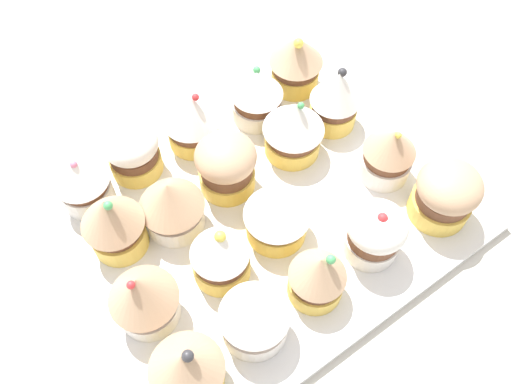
{
  "coord_description": "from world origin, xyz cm",
  "views": [
    {
      "loc": [
        -16.9,
        -23.96,
        51.16
      ],
      "look_at": [
        0.0,
        0.0,
        4.2
      ],
      "focal_mm": 38.58,
      "sensor_mm": 36.0,
      "label": 1
    }
  ],
  "objects_px": {
    "cupcake_5": "(143,296)",
    "cupcake_8": "(389,153)",
    "cupcake_10": "(171,204)",
    "cupcake_7": "(275,217)",
    "cupcake_13": "(336,98)",
    "cupcake_17": "(257,95)",
    "cupcake_6": "(220,255)",
    "cupcake_12": "(294,127)",
    "baking_tray": "(256,210)",
    "cupcake_9": "(113,222)",
    "cupcake_14": "(82,182)",
    "cupcake_0": "(186,368)",
    "cupcake_3": "(375,233)",
    "cupcake_11": "(226,165)",
    "cupcake_18": "(296,61)",
    "cupcake_4": "(446,194)",
    "cupcake_1": "(254,316)",
    "cupcake_16": "(191,119)",
    "cupcake_2": "(318,276)",
    "cupcake_15": "(132,150)"
  },
  "relations": [
    {
      "from": "cupcake_13",
      "to": "cupcake_3",
      "type": "bearing_deg",
      "value": -116.2
    },
    {
      "from": "cupcake_9",
      "to": "cupcake_10",
      "type": "relative_size",
      "value": 1.17
    },
    {
      "from": "cupcake_2",
      "to": "cupcake_15",
      "type": "height_order",
      "value": "cupcake_2"
    },
    {
      "from": "cupcake_5",
      "to": "cupcake_10",
      "type": "distance_m",
      "value": 0.1
    },
    {
      "from": "cupcake_0",
      "to": "cupcake_1",
      "type": "height_order",
      "value": "cupcake_0"
    },
    {
      "from": "cupcake_6",
      "to": "cupcake_2",
      "type": "bearing_deg",
      "value": -47.85
    },
    {
      "from": "cupcake_9",
      "to": "cupcake_10",
      "type": "xyz_separation_m",
      "value": [
        0.06,
        -0.01,
        -0.01
      ]
    },
    {
      "from": "cupcake_10",
      "to": "cupcake_13",
      "type": "distance_m",
      "value": 0.22
    },
    {
      "from": "baking_tray",
      "to": "cupcake_4",
      "type": "xyz_separation_m",
      "value": [
        0.15,
        -0.11,
        0.04
      ]
    },
    {
      "from": "cupcake_15",
      "to": "cupcake_5",
      "type": "bearing_deg",
      "value": -114.62
    },
    {
      "from": "cupcake_3",
      "to": "cupcake_14",
      "type": "height_order",
      "value": "cupcake_14"
    },
    {
      "from": "cupcake_13",
      "to": "cupcake_17",
      "type": "bearing_deg",
      "value": 138.76
    },
    {
      "from": "cupcake_10",
      "to": "cupcake_11",
      "type": "xyz_separation_m",
      "value": [
        0.07,
        0.01,
        -0.0
      ]
    },
    {
      "from": "cupcake_6",
      "to": "cupcake_10",
      "type": "xyz_separation_m",
      "value": [
        -0.01,
        0.07,
        0.0
      ]
    },
    {
      "from": "cupcake_11",
      "to": "cupcake_14",
      "type": "xyz_separation_m",
      "value": [
        -0.13,
        0.07,
        -0.0
      ]
    },
    {
      "from": "cupcake_4",
      "to": "cupcake_12",
      "type": "distance_m",
      "value": 0.17
    },
    {
      "from": "cupcake_0",
      "to": "cupcake_10",
      "type": "relative_size",
      "value": 1.08
    },
    {
      "from": "cupcake_11",
      "to": "cupcake_10",
      "type": "bearing_deg",
      "value": -172.77
    },
    {
      "from": "cupcake_5",
      "to": "cupcake_8",
      "type": "xyz_separation_m",
      "value": [
        0.29,
        -0.01,
        -0.01
      ]
    },
    {
      "from": "cupcake_11",
      "to": "cupcake_16",
      "type": "distance_m",
      "value": 0.07
    },
    {
      "from": "cupcake_12",
      "to": "cupcake_13",
      "type": "xyz_separation_m",
      "value": [
        0.06,
        0.01,
        0.0
      ]
    },
    {
      "from": "cupcake_4",
      "to": "cupcake_18",
      "type": "relative_size",
      "value": 0.88
    },
    {
      "from": "cupcake_18",
      "to": "cupcake_11",
      "type": "bearing_deg",
      "value": -153.31
    },
    {
      "from": "cupcake_3",
      "to": "cupcake_6",
      "type": "height_order",
      "value": "cupcake_6"
    },
    {
      "from": "cupcake_4",
      "to": "cupcake_18",
      "type": "xyz_separation_m",
      "value": [
        -0.01,
        0.23,
        0.0
      ]
    },
    {
      "from": "cupcake_0",
      "to": "cupcake_8",
      "type": "xyz_separation_m",
      "value": [
        0.29,
        0.07,
        -0.0
      ]
    },
    {
      "from": "baking_tray",
      "to": "cupcake_17",
      "type": "xyz_separation_m",
      "value": [
        0.07,
        0.1,
        0.04
      ]
    },
    {
      "from": "cupcake_5",
      "to": "cupcake_18",
      "type": "xyz_separation_m",
      "value": [
        0.29,
        0.15,
        -0.0
      ]
    },
    {
      "from": "baking_tray",
      "to": "cupcake_9",
      "type": "height_order",
      "value": "cupcake_9"
    },
    {
      "from": "cupcake_5",
      "to": "cupcake_10",
      "type": "xyz_separation_m",
      "value": [
        0.07,
        0.07,
        -0.0
      ]
    },
    {
      "from": "cupcake_4",
      "to": "cupcake_15",
      "type": "bearing_deg",
      "value": 135.0
    },
    {
      "from": "cupcake_1",
      "to": "cupcake_10",
      "type": "xyz_separation_m",
      "value": [
        -0.0,
        0.14,
        -0.0
      ]
    },
    {
      "from": "cupcake_6",
      "to": "cupcake_15",
      "type": "relative_size",
      "value": 1.14
    },
    {
      "from": "cupcake_8",
      "to": "cupcake_12",
      "type": "relative_size",
      "value": 0.93
    },
    {
      "from": "cupcake_6",
      "to": "cupcake_8",
      "type": "relative_size",
      "value": 1.01
    },
    {
      "from": "cupcake_5",
      "to": "cupcake_3",
      "type": "bearing_deg",
      "value": -17.71
    },
    {
      "from": "cupcake_8",
      "to": "cupcake_14",
      "type": "height_order",
      "value": "cupcake_8"
    },
    {
      "from": "cupcake_12",
      "to": "cupcake_7",
      "type": "bearing_deg",
      "value": -136.65
    },
    {
      "from": "cupcake_8",
      "to": "cupcake_9",
      "type": "bearing_deg",
      "value": 162.33
    },
    {
      "from": "cupcake_9",
      "to": "cupcake_16",
      "type": "xyz_separation_m",
      "value": [
        0.13,
        0.07,
        -0.0
      ]
    },
    {
      "from": "cupcake_6",
      "to": "cupcake_12",
      "type": "relative_size",
      "value": 0.93
    },
    {
      "from": "cupcake_4",
      "to": "cupcake_14",
      "type": "bearing_deg",
      "value": 142.59
    },
    {
      "from": "cupcake_11",
      "to": "cupcake_18",
      "type": "xyz_separation_m",
      "value": [
        0.15,
        0.07,
        0.0
      ]
    },
    {
      "from": "cupcake_7",
      "to": "cupcake_13",
      "type": "distance_m",
      "value": 0.16
    },
    {
      "from": "baking_tray",
      "to": "cupcake_14",
      "type": "bearing_deg",
      "value": 141.91
    },
    {
      "from": "cupcake_9",
      "to": "cupcake_14",
      "type": "xyz_separation_m",
      "value": [
        -0.0,
        0.06,
        -0.01
      ]
    },
    {
      "from": "cupcake_14",
      "to": "cupcake_4",
      "type": "bearing_deg",
      "value": -37.41
    },
    {
      "from": "cupcake_16",
      "to": "cupcake_17",
      "type": "distance_m",
      "value": 0.08
    },
    {
      "from": "cupcake_2",
      "to": "cupcake_11",
      "type": "bearing_deg",
      "value": 90.23
    },
    {
      "from": "cupcake_8",
      "to": "cupcake_17",
      "type": "xyz_separation_m",
      "value": [
        -0.07,
        0.14,
        -0.0
      ]
    }
  ]
}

